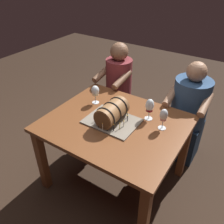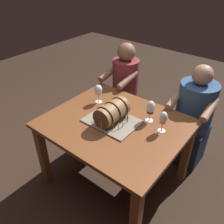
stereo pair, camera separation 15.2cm
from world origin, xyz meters
name	(u,v)px [view 2 (the right image)]	position (x,y,z in m)	size (l,w,h in m)	color
ground_plane	(115,179)	(0.00, 0.00, 0.00)	(8.00, 8.00, 0.00)	#332319
dining_table	(115,132)	(0.00, 0.00, 0.62)	(1.18, 0.99, 0.73)	brown
barrel_cake	(112,113)	(-0.03, -0.01, 0.82)	(0.45, 0.34, 0.19)	gray
wine_glass_red	(150,108)	(0.22, 0.20, 0.86)	(0.07, 0.07, 0.20)	white
wine_glass_white	(98,91)	(-0.34, 0.17, 0.86)	(0.08, 0.08, 0.18)	white
wine_glass_rose	(163,119)	(0.37, 0.14, 0.86)	(0.07, 0.07, 0.19)	white
person_seated_left	(125,95)	(-0.43, 0.74, 0.52)	(0.36, 0.46, 1.16)	#4C1B1E
person_seated_right	(192,120)	(0.43, 0.74, 0.53)	(0.40, 0.48, 1.13)	#1B2D46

